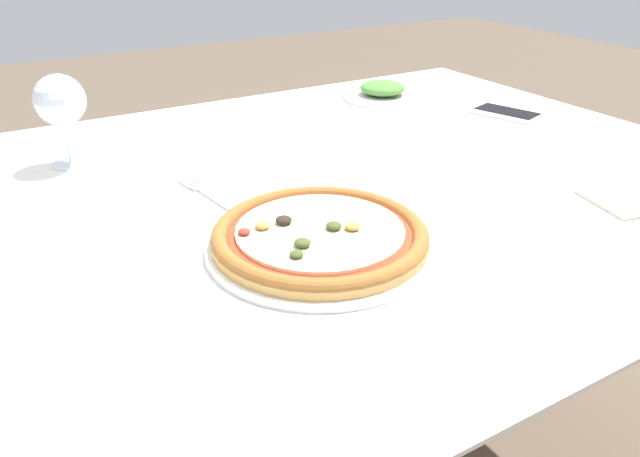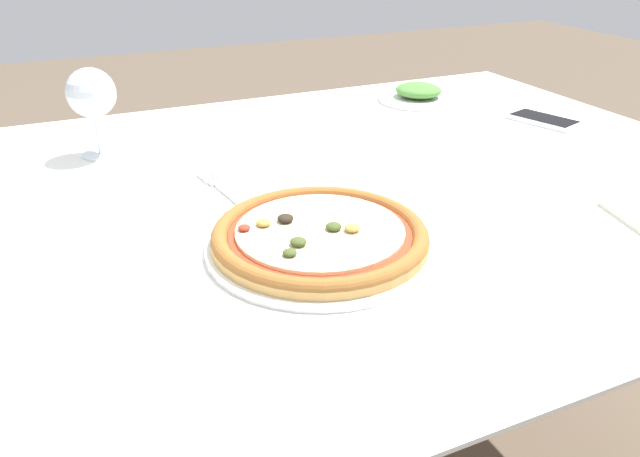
# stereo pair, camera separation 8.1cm
# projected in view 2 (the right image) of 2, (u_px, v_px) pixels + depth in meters

# --- Properties ---
(dining_table) EXTENTS (1.38, 1.10, 0.73)m
(dining_table) POSITION_uv_depth(u_px,v_px,m) (359.00, 220.00, 1.07)
(dining_table) COLOR #997047
(dining_table) RESTS_ON ground_plane
(pizza_plate) EXTENTS (0.30, 0.30, 0.04)m
(pizza_plate) POSITION_uv_depth(u_px,v_px,m) (320.00, 237.00, 0.82)
(pizza_plate) COLOR white
(pizza_plate) RESTS_ON dining_table
(fork) EXTENTS (0.04, 0.17, 0.00)m
(fork) POSITION_uv_depth(u_px,v_px,m) (223.00, 189.00, 1.00)
(fork) COLOR silver
(fork) RESTS_ON dining_table
(wine_glass_far_left) EXTENTS (0.09, 0.09, 0.16)m
(wine_glass_far_left) POSITION_uv_depth(u_px,v_px,m) (91.00, 95.00, 1.09)
(wine_glass_far_left) COLOR silver
(wine_glass_far_left) RESTS_ON dining_table
(cell_phone) EXTENTS (0.11, 0.16, 0.01)m
(cell_phone) POSITION_uv_depth(u_px,v_px,m) (544.00, 120.00, 1.31)
(cell_phone) COLOR white
(cell_phone) RESTS_ON dining_table
(side_plate) EXTENTS (0.18, 0.18, 0.04)m
(side_plate) POSITION_uv_depth(u_px,v_px,m) (418.00, 94.00, 1.46)
(side_plate) COLOR white
(side_plate) RESTS_ON dining_table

